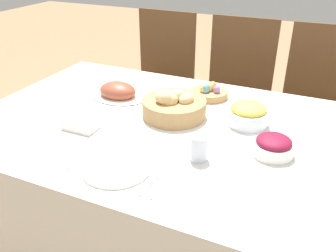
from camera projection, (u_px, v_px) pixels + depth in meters
ground_plane at (180, 251)px, 1.82m from camera, size 12.00×12.00×0.00m
dining_table at (181, 196)px, 1.65m from camera, size 1.83×1.10×0.72m
chair_far_right at (316, 107)px, 2.11m from camera, size 0.43×0.43×0.99m
chair_far_center at (235, 93)px, 2.29m from camera, size 0.42×0.42×0.99m
chair_far_left at (160, 81)px, 2.48m from camera, size 0.43×0.43×0.99m
bread_basket at (174, 106)px, 1.55m from camera, size 0.28×0.28×0.13m
egg_basket at (210, 92)px, 1.74m from camera, size 0.18×0.18×0.08m
ham_platter at (118, 92)px, 1.74m from camera, size 0.28×0.20×0.09m
pineapple_bowl at (248, 114)px, 1.49m from camera, size 0.17×0.17×0.10m
beet_salad_bowl at (273, 146)px, 1.28m from camera, size 0.15×0.15×0.08m
dinner_plate at (117, 167)px, 1.22m from camera, size 0.24×0.24×0.01m
fork at (82, 158)px, 1.27m from camera, size 0.02×0.20×0.00m
knife at (155, 178)px, 1.16m from camera, size 0.02×0.20×0.00m
spoon at (163, 181)px, 1.15m from camera, size 0.02×0.20×0.00m
drinking_cup at (199, 147)px, 1.25m from camera, size 0.07×0.07×0.09m
butter_dish at (81, 125)px, 1.46m from camera, size 0.14×0.09×0.03m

